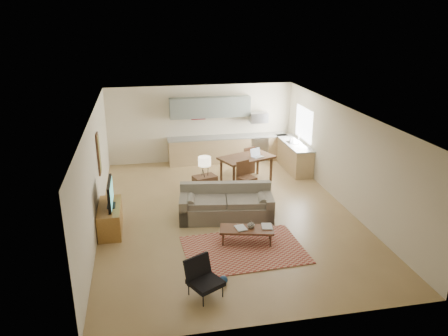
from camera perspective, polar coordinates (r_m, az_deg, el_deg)
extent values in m
plane|color=#98794B|center=(11.70, 0.28, -5.80)|extent=(9.00, 9.00, 0.00)
plane|color=white|center=(10.82, 0.31, 7.23)|extent=(9.00, 9.00, 0.00)
plane|color=beige|center=(15.45, -3.00, 5.83)|extent=(6.50, 0.00, 6.50)
plane|color=beige|center=(7.22, 7.45, -11.09)|extent=(6.50, 0.00, 6.50)
plane|color=beige|center=(11.05, -16.46, -0.61)|extent=(0.00, 9.00, 9.00)
plane|color=beige|center=(12.22, 15.42, 1.40)|extent=(0.00, 9.00, 9.00)
cube|color=#A5A8AD|center=(15.78, 4.44, 2.70)|extent=(0.62, 0.62, 0.90)
cube|color=#A5A8AD|center=(15.52, 4.53, 6.61)|extent=(0.62, 0.40, 0.35)
cube|color=slate|center=(15.20, -1.82, 7.93)|extent=(2.80, 0.34, 0.70)
cube|color=white|center=(14.79, 10.39, 5.71)|extent=(0.02, 1.40, 1.05)
cube|color=maroon|center=(9.96, 2.63, -10.60)|extent=(2.74, 1.97, 0.02)
imported|color=maroon|center=(10.02, 1.58, -7.95)|extent=(0.32, 0.37, 0.03)
imported|color=navy|center=(10.17, 4.94, -7.61)|extent=(0.36, 0.41, 0.02)
imported|color=black|center=(10.08, 3.56, -7.34)|extent=(0.25, 0.25, 0.18)
imported|color=beige|center=(14.82, 8.77, 3.69)|extent=(0.09, 0.10, 0.19)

